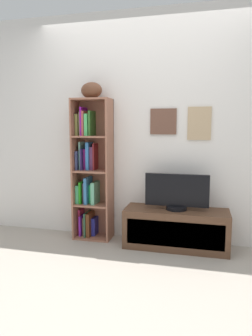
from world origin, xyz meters
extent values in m
cube|color=#A59B8E|center=(0.00, 0.00, -0.02)|extent=(5.20, 5.20, 0.04)
cube|color=silver|center=(0.00, 1.13, 1.30)|extent=(4.80, 0.06, 2.60)
cube|color=brown|center=(0.20, 1.09, 1.37)|extent=(0.29, 0.02, 0.28)
cube|color=#C8A895|center=(0.20, 1.09, 1.37)|extent=(0.24, 0.01, 0.23)
cube|color=tan|center=(0.59, 1.09, 1.35)|extent=(0.25, 0.02, 0.36)
cube|color=slate|center=(0.59, 1.09, 1.35)|extent=(0.20, 0.01, 0.31)
cube|color=#99614A|center=(-0.80, 0.96, 0.81)|extent=(0.02, 0.27, 1.63)
cube|color=#99614A|center=(-0.39, 0.96, 0.81)|extent=(0.02, 0.27, 1.63)
cube|color=#99614A|center=(-0.60, 1.10, 0.81)|extent=(0.44, 0.01, 1.63)
cube|color=#99614A|center=(-0.60, 0.96, 0.01)|extent=(0.40, 0.26, 0.02)
cube|color=#99614A|center=(-0.60, 0.96, 0.41)|extent=(0.40, 0.26, 0.02)
cube|color=#99614A|center=(-0.60, 0.96, 0.80)|extent=(0.40, 0.26, 0.02)
cube|color=#99614A|center=(-0.60, 0.96, 1.20)|extent=(0.40, 0.26, 0.02)
cube|color=#99614A|center=(-0.60, 0.96, 1.62)|extent=(0.40, 0.26, 0.02)
cube|color=#B52A54|center=(-0.78, 1.02, 0.17)|extent=(0.03, 0.14, 0.30)
cube|color=purple|center=(-0.75, 0.99, 0.14)|extent=(0.02, 0.19, 0.24)
cube|color=#866849|center=(-0.71, 1.01, 0.13)|extent=(0.04, 0.15, 0.21)
cube|color=#295038|center=(-0.68, 0.98, 0.16)|extent=(0.02, 0.22, 0.29)
cube|color=brown|center=(-0.64, 0.99, 0.16)|extent=(0.04, 0.21, 0.28)
cube|color=navy|center=(-0.60, 1.02, 0.13)|extent=(0.04, 0.14, 0.21)
cube|color=#44A76C|center=(-0.77, 0.99, 0.52)|extent=(0.04, 0.20, 0.21)
cube|color=#239218|center=(-0.73, 0.99, 0.55)|extent=(0.02, 0.21, 0.26)
cube|color=#51324A|center=(-0.70, 1.01, 0.53)|extent=(0.03, 0.16, 0.24)
cube|color=teal|center=(-0.66, 0.98, 0.57)|extent=(0.03, 0.21, 0.31)
cube|color=#28BD5A|center=(-0.62, 1.02, 0.52)|extent=(0.04, 0.14, 0.22)
cube|color=#5EA784|center=(-0.58, 0.98, 0.55)|extent=(0.04, 0.21, 0.26)
cube|color=navy|center=(-0.78, 0.99, 0.92)|extent=(0.03, 0.20, 0.22)
cube|color=#6FB19B|center=(-0.75, 1.01, 0.98)|extent=(0.02, 0.16, 0.32)
cube|color=#2A2153|center=(-0.72, 1.00, 0.94)|extent=(0.02, 0.19, 0.25)
cube|color=#801665|center=(-0.69, 1.02, 0.93)|extent=(0.03, 0.14, 0.24)
cube|color=#3374BA|center=(-0.65, 1.01, 0.97)|extent=(0.04, 0.16, 0.32)
cube|color=#532B50|center=(-0.61, 1.02, 0.95)|extent=(0.04, 0.15, 0.27)
cube|color=maroon|center=(-0.58, 1.01, 0.97)|extent=(0.02, 0.15, 0.31)
cube|color=olive|center=(-0.77, 1.00, 1.33)|extent=(0.03, 0.17, 0.24)
cube|color=#888D55|center=(-0.73, 1.01, 1.35)|extent=(0.03, 0.16, 0.27)
cube|color=purple|center=(-0.71, 0.99, 1.37)|extent=(0.02, 0.20, 0.32)
cube|color=#A74643|center=(-0.68, 0.98, 1.35)|extent=(0.02, 0.21, 0.28)
cube|color=#4BB763|center=(-0.65, 0.99, 1.33)|extent=(0.04, 0.21, 0.25)
cube|color=#306728|center=(-0.61, 0.99, 1.35)|extent=(0.02, 0.20, 0.28)
ellipsoid|color=brown|center=(-0.60, 0.96, 1.72)|extent=(0.29, 0.23, 0.18)
cube|color=#543624|center=(0.38, 0.90, 0.21)|extent=(1.12, 0.39, 0.42)
cube|color=#3C271A|center=(0.38, 0.71, 0.21)|extent=(1.00, 0.01, 0.27)
cylinder|color=black|center=(0.38, 0.90, 0.44)|extent=(0.22, 0.22, 0.04)
cube|color=black|center=(0.38, 0.90, 0.64)|extent=(0.68, 0.04, 0.35)
cube|color=teal|center=(0.38, 0.89, 0.64)|extent=(0.64, 0.01, 0.31)
camera|label=1|loc=(0.63, -2.36, 1.31)|focal=32.79mm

